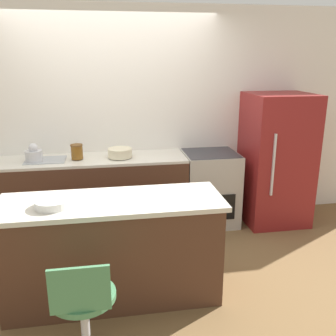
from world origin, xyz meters
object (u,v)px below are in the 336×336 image
Objects in this scene: oven_range at (210,188)px; kettle at (34,154)px; refrigerator at (276,159)px; mixing_bowl at (120,153)px; stool_chair at (84,314)px.

kettle reaches higher than oven_range.
refrigerator is 5.83× the size of mixing_bowl.
oven_range is 4.55× the size of kettle.
oven_range is 0.57× the size of refrigerator.
oven_range is 2.52m from stool_chair.
stool_chair is (-2.25, -2.01, -0.41)m from refrigerator.
refrigerator reaches higher than stool_chair.
refrigerator is 1.91m from mixing_bowl.
refrigerator is 1.92× the size of stool_chair.
refrigerator is (0.81, -0.06, 0.35)m from oven_range.
oven_range reaches higher than stool_chair.
kettle reaches higher than stool_chair.
oven_range is 1.20m from mixing_bowl.
stool_chair is 3.03× the size of mixing_bowl.
refrigerator is at bearing -4.07° from oven_range.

